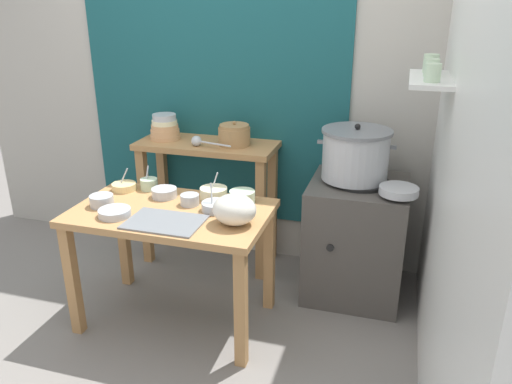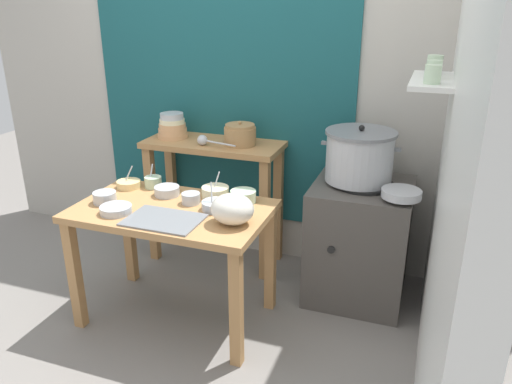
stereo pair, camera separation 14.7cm
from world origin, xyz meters
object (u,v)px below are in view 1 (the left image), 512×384
object	(u,v)px
prep_table	(172,228)
prep_bowl_4	(216,206)
stove_block	(355,238)
prep_bowl_5	(115,212)
plastic_bag	(235,209)
bowl_stack_enamel	(165,128)
ladle	(198,141)
clay_pot	(234,135)
prep_bowl_1	(214,193)
prep_bowl_8	(242,196)
wide_pan	(399,191)
prep_bowl_0	(102,200)
steamer_pot	(356,154)
serving_tray	(165,222)
prep_bowl_7	(149,184)
prep_bowl_2	(124,186)
prep_bowl_6	(190,199)
back_shelf_table	(208,173)
prep_bowl_3	(164,192)

from	to	relation	value
prep_table	prep_bowl_4	xyz separation A→B (m)	(0.25, 0.06, 0.14)
stove_block	prep_bowl_5	distance (m)	1.51
plastic_bag	prep_bowl_4	size ratio (longest dim) A/B	1.47
bowl_stack_enamel	ladle	size ratio (longest dim) A/B	0.72
ladle	clay_pot	bearing A→B (deg)	24.23
prep_bowl_1	prep_bowl_4	distance (m)	0.18
ladle	prep_bowl_8	bearing A→B (deg)	-44.33
wide_pan	prep_bowl_0	xyz separation A→B (m)	(-1.61, -0.51, -0.05)
steamer_pot	prep_bowl_1	xyz separation A→B (m)	(-0.77, -0.42, -0.18)
wide_pan	clay_pot	bearing A→B (deg)	164.26
steamer_pot	serving_tray	size ratio (longest dim) A/B	1.18
prep_bowl_7	bowl_stack_enamel	bearing A→B (deg)	103.97
prep_bowl_2	prep_bowl_6	world-z (taller)	prep_bowl_2
prep_table	plastic_bag	size ratio (longest dim) A/B	4.75
bowl_stack_enamel	prep_bowl_0	size ratio (longest dim) A/B	1.61
back_shelf_table	clay_pot	xyz separation A→B (m)	(0.20, 0.00, 0.29)
prep_bowl_1	prep_bowl_8	xyz separation A→B (m)	(0.18, -0.01, 0.00)
prep_bowl_3	prep_bowl_7	bearing A→B (deg)	148.69
prep_bowl_1	prep_bowl_5	bearing A→B (deg)	-137.22
steamer_pot	stove_block	bearing A→B (deg)	-26.62
prep_bowl_4	prep_bowl_8	distance (m)	0.19
prep_bowl_4	prep_bowl_5	xyz separation A→B (m)	(-0.50, -0.23, -0.00)
steamer_pot	clay_pot	bearing A→B (deg)	172.33
prep_bowl_0	prep_bowl_3	world-z (taller)	prep_bowl_0
prep_bowl_0	prep_bowl_6	distance (m)	0.50
back_shelf_table	prep_bowl_0	distance (m)	0.88
prep_bowl_4	plastic_bag	bearing A→B (deg)	-40.16
prep_bowl_2	prep_bowl_5	bearing A→B (deg)	-66.93
prep_bowl_3	prep_bowl_4	distance (m)	0.38
plastic_bag	wide_pan	world-z (taller)	plastic_bag
stove_block	prep_bowl_0	world-z (taller)	prep_bowl_0
plastic_bag	prep_bowl_6	distance (m)	0.38
bowl_stack_enamel	prep_bowl_7	world-z (taller)	bowl_stack_enamel
serving_tray	prep_bowl_7	bearing A→B (deg)	126.39
steamer_pot	prep_bowl_6	world-z (taller)	steamer_pot
prep_bowl_6	ladle	bearing A→B (deg)	107.11
back_shelf_table	prep_bowl_2	world-z (taller)	back_shelf_table
back_shelf_table	steamer_pot	xyz separation A→B (m)	(1.02, -0.11, 0.26)
wide_pan	prep_bowl_1	distance (m)	1.07
serving_tray	prep_bowl_5	size ratio (longest dim) A/B	2.29
back_shelf_table	prep_bowl_7	distance (m)	0.54
prep_bowl_8	prep_bowl_4	bearing A→B (deg)	-124.15
stove_block	prep_bowl_5	xyz separation A→B (m)	(-1.23, -0.79, 0.36)
prep_bowl_0	prep_bowl_8	distance (m)	0.80
back_shelf_table	prep_bowl_6	distance (m)	0.68
prep_bowl_0	prep_bowl_7	xyz separation A→B (m)	(0.13, 0.32, 0.00)
back_shelf_table	steamer_pot	world-z (taller)	steamer_pot
wide_pan	prep_bowl_8	size ratio (longest dim) A/B	1.50
ladle	prep_bowl_2	distance (m)	0.58
ladle	wide_pan	bearing A→B (deg)	-9.01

